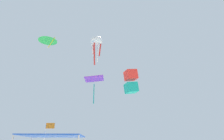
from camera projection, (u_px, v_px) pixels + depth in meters
name	position (u px, v px, depth m)	size (l,w,h in m)	color
canopy_tent	(53.00, 138.00, 12.06)	(3.30, 2.86, 2.57)	#B2B2B7
kite_diamond_purple	(94.00, 80.00, 35.58)	(3.10, 3.11, 4.32)	purple
kite_box_red	(131.00, 81.00, 23.48)	(1.61, 1.52, 2.63)	red
kite_octopus_white	(96.00, 42.00, 46.89)	(2.82, 2.82, 6.19)	white
kite_delta_green	(48.00, 39.00, 31.86)	(3.89, 3.89, 2.17)	green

